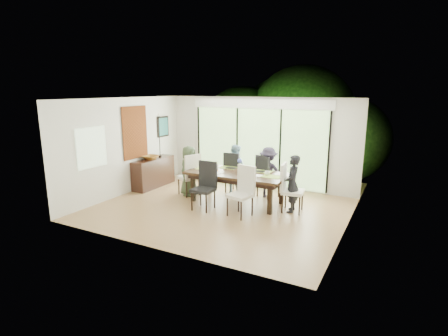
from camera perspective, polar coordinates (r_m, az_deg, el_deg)
The scene contains 62 objects.
floor at distance 8.77m, azimuth -0.77°, elevation -6.74°, with size 6.00×5.00×0.01m, color brown.
ceiling at distance 8.27m, azimuth -0.82°, elevation 11.25°, with size 6.00×5.00×0.01m, color white.
wall_back at distance 10.65m, azimuth 5.69°, elevation 4.22°, with size 6.00×0.02×2.70m, color beige.
wall_front at distance 6.38m, azimuth -11.64°, elevation -1.80°, with size 6.00×0.02×2.70m, color white.
wall_left at distance 10.18m, azimuth -15.87°, elevation 3.40°, with size 0.02×5.00×2.70m, color white.
wall_right at distance 7.49m, azimuth 19.89°, elevation -0.15°, with size 0.02×5.00×2.70m, color white.
glass_doors at distance 10.64m, azimuth 5.59°, elevation 3.40°, with size 4.20×0.02×2.30m, color #598C3F.
blinds_header at distance 10.50m, azimuth 5.72°, elevation 10.41°, with size 4.40×0.06×0.28m, color white.
mullion_a at distance 11.58m, azimuth -4.11°, elevation 4.19°, with size 0.05×0.04×2.30m, color black.
mullion_b at distance 10.91m, azimuth 2.16°, elevation 3.68°, with size 0.05×0.04×2.30m, color black.
mullion_c at distance 10.39m, azimuth 9.14°, elevation 3.07°, with size 0.05×0.04×2.30m, color black.
mullion_d at distance 10.04m, azimuth 16.73°, elevation 2.35°, with size 0.05×0.04×2.30m, color black.
side_window at distance 9.31m, azimuth -20.82°, elevation 3.14°, with size 0.02×0.90×1.00m, color #8CAD7F.
deck at distance 11.75m, azimuth 7.18°, elevation -1.98°, with size 6.00×1.80×0.10m, color #503A22.
rail_top at distance 12.35m, azimuth 8.57°, elevation 1.56°, with size 6.00×0.08×0.06m, color #4E2E21.
foliage_left at distance 13.80m, azimuth 2.99°, elevation 6.60°, with size 3.20×3.20×3.20m, color #14380F.
foliage_mid at distance 13.58m, azimuth 12.62°, elevation 7.74°, with size 4.00×4.00×4.00m, color #14380F.
foliage_right at distance 12.49m, azimuth 19.51°, elevation 4.40°, with size 2.80×2.80×2.80m, color #14380F.
foliage_far at distance 14.55m, azimuth 9.50°, elevation 7.48°, with size 3.60×3.60×3.60m, color #14380F.
table_top at distance 9.05m, azimuth 2.12°, elevation -0.93°, with size 2.60×1.19×0.07m, color black.
table_apron at distance 9.07m, azimuth 2.12°, elevation -1.53°, with size 2.39×0.98×0.11m, color black.
table_leg_fl at distance 9.30m, azimuth -5.07°, elevation -3.18°, with size 0.10×0.10×0.75m, color black.
table_leg_fr at distance 8.38m, azimuth 7.51°, elevation -5.07°, with size 0.10×0.10×0.75m, color black.
table_leg_bl at distance 10.01m, azimuth -2.41°, elevation -1.99°, with size 0.10×0.10×0.75m, color black.
table_leg_br at distance 9.15m, azimuth 9.39°, elevation -3.58°, with size 0.10×0.10×0.75m, color black.
chair_left_end at distance 9.82m, azimuth -5.80°, elevation -1.00°, with size 0.50×0.50×1.19m, color silver, non-canonical shape.
chair_right_end at distance 8.58m, azimuth 11.19°, elevation -3.22°, with size 0.50×0.50×1.19m, color white, non-canonical shape.
chair_far_left at distance 10.03m, azimuth 1.90°, elevation -0.65°, with size 0.50×0.50×1.19m, color black, non-canonical shape.
chair_far_right at distance 9.65m, azimuth 7.25°, elevation -1.29°, with size 0.50×0.50×1.19m, color black, non-canonical shape.
chair_near_left at distance 8.59m, azimuth -3.43°, elevation -2.98°, with size 0.50×0.50×1.19m, color black, non-canonical shape.
chair_near_right at distance 8.13m, azimuth 2.63°, elevation -3.87°, with size 0.50×0.50×1.19m, color silver, non-canonical shape.
person_left_end at distance 9.78m, azimuth -5.72°, elevation -0.43°, with size 0.65×0.41×1.40m, color #3A4A31.
person_right_end at distance 8.56m, azimuth 11.09°, elevation -2.54°, with size 0.65×0.41×1.40m, color black.
person_far_left at distance 9.99m, azimuth 1.86°, elevation -0.10°, with size 0.65×0.41×1.40m, color #7FA4B8.
person_far_right at distance 9.60m, azimuth 7.23°, elevation -0.72°, with size 0.65×0.41×1.40m, color #262131.
placemat_left at distance 9.48m, azimuth -3.06°, elevation -0.08°, with size 0.48×0.35×0.01m, color #9AAC3D.
placemat_right at distance 8.69m, azimuth 7.78°, elevation -1.39°, with size 0.48×0.35×0.01m, color olive.
placemat_far_l at distance 9.59m, azimuth 0.74°, elevation 0.08°, with size 0.48×0.35×0.01m, color #89A83C.
placemat_far_r at distance 9.19m, azimuth 6.30°, elevation -0.56°, with size 0.48×0.35×0.01m, color olive.
placemat_paper at distance 9.03m, azimuth -1.85°, elevation -0.72°, with size 0.48×0.35×0.01m, color white.
tablet_far_l at distance 9.50m, azimuth 1.14°, elevation 0.01°, with size 0.28×0.20×0.01m, color black.
tablet_far_r at distance 9.16m, azimuth 5.90°, elevation -0.54°, with size 0.26×0.18×0.01m, color black.
papers at distance 8.73m, azimuth 6.13°, elevation -1.28°, with size 0.33×0.24×0.00m, color white.
platter_base at distance 9.03m, azimuth -1.85°, elevation -0.62°, with size 0.28×0.28×0.03m, color white.
platter_snacks at distance 9.02m, azimuth -1.85°, elevation -0.50°, with size 0.22×0.22×0.02m, color orange.
vase at distance 9.05m, azimuth 2.55°, elevation -0.30°, with size 0.09×0.09×0.13m, color silver.
hyacinth_stems at distance 9.02m, azimuth 2.56°, elevation 0.51°, with size 0.04×0.04×0.17m, color #337226.
hyacinth_blooms at distance 9.00m, azimuth 2.56°, elevation 1.18°, with size 0.12×0.12×0.12m, color #5160CC.
laptop at distance 9.34m, azimuth -2.84°, elevation -0.20°, with size 0.36×0.23×0.03m, color silver.
cup_a at distance 9.47m, azimuth -1.30°, elevation 0.22°, with size 0.13×0.13×0.10m, color white.
cup_b at distance 8.88m, azimuth 2.72°, elevation -0.66°, with size 0.11×0.11×0.10m, color white.
cup_c at distance 8.82m, azimuth 7.10°, elevation -0.83°, with size 0.13×0.13×0.10m, color white.
book at distance 8.98m, azimuth 3.70°, elevation -0.78°, with size 0.18×0.24×0.02m, color white.
sideboard at distance 10.84m, azimuth -11.42°, elevation -0.74°, with size 0.44×1.55×0.87m, color black.
bowl at distance 10.67m, azimuth -11.87°, elevation 1.71°, with size 0.46×0.46×0.11m, color brown.
candlestick_base at distance 11.02m, azimuth -10.38°, elevation 1.93°, with size 0.10×0.10×0.04m, color black.
candlestick_shaft at distance 10.92m, azimuth -10.51°, elevation 5.07°, with size 0.02×0.02×1.21m, color black.
candlestick_pan at distance 10.86m, azimuth -10.64°, elevation 8.21°, with size 0.10×0.10×0.03m, color black.
candle at distance 10.85m, azimuth -10.65°, elevation 8.52°, with size 0.03×0.03×0.10m, color silver.
tapestry at distance 10.40m, azimuth -14.31°, elevation 5.63°, with size 0.02×1.00×1.50m, color #8A3A14.
art_frame at distance 11.38m, azimuth -9.94°, elevation 6.67°, with size 0.03×0.55×0.65m, color black.
art_canvas at distance 11.37m, azimuth -9.86°, elevation 6.67°, with size 0.01×0.45×0.55m, color #1A5555.
Camera 1 is at (3.95, -7.26, 2.93)m, focal length 28.00 mm.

